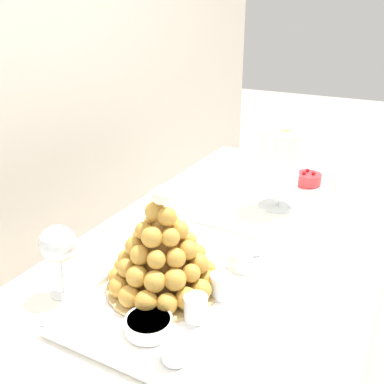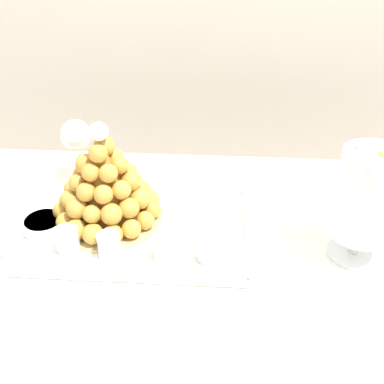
{
  "view_description": "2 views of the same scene",
  "coord_description": "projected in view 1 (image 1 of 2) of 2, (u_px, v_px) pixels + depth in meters",
  "views": [
    {
      "loc": [
        -1.0,
        -0.41,
        1.34
      ],
      "look_at": [
        -0.16,
        0.04,
        0.93
      ],
      "focal_mm": 41.64,
      "sensor_mm": 36.0,
      "label": 1
    },
    {
      "loc": [
        -0.03,
        -0.82,
        1.4
      ],
      "look_at": [
        -0.09,
        0.05,
        0.82
      ],
      "focal_mm": 43.27,
      "sensor_mm": 36.0,
      "label": 2
    }
  ],
  "objects": [
    {
      "name": "buffet_table",
      "position": [
        232.0,
        274.0,
        1.27
      ],
      "size": [
        1.56,
        0.78,
        0.73
      ],
      "color": "brown",
      "rests_on": "ground_plane"
    },
    {
      "name": "dessert_cup_mid_left",
      "position": [
        196.0,
        309.0,
        0.91
      ],
      "size": [
        0.05,
        0.05,
        0.05
      ],
      "color": "silver",
      "rests_on": "serving_tray"
    },
    {
      "name": "wine_glass",
      "position": [
        58.0,
        246.0,
        0.96
      ],
      "size": [
        0.08,
        0.08,
        0.17
      ],
      "color": "silver",
      "rests_on": "buffet_table"
    },
    {
      "name": "fruit_tart_plate",
      "position": [
        307.0,
        182.0,
        1.59
      ],
      "size": [
        0.2,
        0.2,
        0.06
      ],
      "color": "white",
      "rests_on": "buffet_table"
    },
    {
      "name": "creme_brulee_ramekin",
      "position": [
        148.0,
        324.0,
        0.88
      ],
      "size": [
        0.1,
        0.1,
        0.03
      ],
      "color": "white",
      "rests_on": "serving_tray"
    },
    {
      "name": "croquembouche",
      "position": [
        162.0,
        253.0,
        0.98
      ],
      "size": [
        0.26,
        0.26,
        0.25
      ],
      "color": "tan",
      "rests_on": "serving_tray"
    },
    {
      "name": "dessert_cup_centre",
      "position": [
        221.0,
        287.0,
        0.98
      ],
      "size": [
        0.05,
        0.05,
        0.05
      ],
      "color": "silver",
      "rests_on": "serving_tray"
    },
    {
      "name": "dessert_cup_left",
      "position": [
        175.0,
        349.0,
        0.8
      ],
      "size": [
        0.05,
        0.05,
        0.05
      ],
      "color": "silver",
      "rests_on": "serving_tray"
    },
    {
      "name": "serving_tray",
      "position": [
        186.0,
        283.0,
        1.03
      ],
      "size": [
        0.58,
        0.34,
        0.02
      ],
      "color": "white",
      "rests_on": "buffet_table"
    },
    {
      "name": "dessert_cup_mid_right",
      "position": [
        241.0,
        261.0,
        1.08
      ],
      "size": [
        0.06,
        0.06,
        0.05
      ],
      "color": "silver",
      "rests_on": "serving_tray"
    },
    {
      "name": "macaron_goblet",
      "position": [
        279.0,
        162.0,
        1.37
      ],
      "size": [
        0.13,
        0.13,
        0.26
      ],
      "color": "white",
      "rests_on": "buffet_table"
    },
    {
      "name": "dessert_cup_right",
      "position": [
        253.0,
        242.0,
        1.15
      ],
      "size": [
        0.06,
        0.06,
        0.06
      ],
      "color": "silver",
      "rests_on": "serving_tray"
    }
  ]
}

